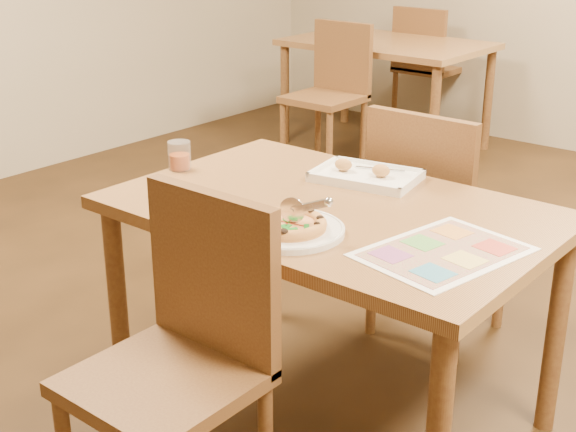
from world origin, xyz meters
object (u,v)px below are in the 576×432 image
Objects in this scene: dining_table at (331,232)px; bg_chair_far at (424,54)px; pizza at (288,224)px; menu at (443,252)px; appetizer_tray at (365,176)px; glass_tumbler at (180,157)px; chair_far at (430,200)px; plate at (288,230)px; chair_near at (189,326)px; pizza_cutter at (305,208)px; bg_chair_near at (334,78)px; bg_table at (387,54)px.

bg_chair_far reaches higher than dining_table.
pizza reaches higher than menu.
glass_tumbler is (-0.55, -0.30, 0.03)m from appetizer_tray.
bg_chair_far is at bearing 115.85° from dining_table.
pizza is at bearing -80.80° from dining_table.
chair_far is 1.51× the size of plate.
bg_chair_far is at bearing 112.29° from chair_near.
bg_chair_far is (-1.60, 3.30, -0.07)m from dining_table.
bg_chair_far reaches higher than plate.
glass_tumbler is 1.05m from menu.
dining_table is 9.30× the size of pizza_cutter.
dining_table is 2.77× the size of bg_chair_far.
glass_tumbler is at bearing 161.68° from pizza.
dining_table is 3.07× the size of menu.
glass_tumbler is (-0.65, 0.22, 0.01)m from pizza.
bg_chair_near reaches higher than dining_table.
bg_chair_far is 3.97m from menu.
bg_table is 3.01m from glass_tumbler.
pizza is at bearing -40.51° from plate.
bg_table is 3.47m from pizza.
bg_chair_far reaches higher than glass_tumbler.
bg_table is 3.57× the size of appetizer_tray.
pizza_cutter is at bearing 17.22° from plate.
chair_far is 2.26m from bg_chair_near.
plate is at bearing 114.73° from bg_chair_far.
bg_table is 6.15× the size of pizza.
chair_near and chair_far have the same top height.
pizza is at bearing -61.77° from bg_table.
chair_near is 1.11× the size of menu.
bg_chair_near reaches higher than glass_tumbler.
dining_table is at bearing 3.86° from glass_tumbler.
appetizer_tray is 0.63m from glass_tumbler.
glass_tumbler is at bearing -151.26° from appetizer_tray.
appetizer_tray is at bearing 80.33° from chair_far.
pizza_cutter is at bearing -61.02° from bg_table.
dining_table is 0.45m from menu.
bg_table is (-1.60, 2.80, 0.00)m from dining_table.
appetizer_tray is at bearing -58.71° from bg_table.
bg_table is 2.77× the size of bg_chair_far.
chair_near is at bearing 112.29° from bg_chair_far.
pizza is 2.19× the size of glass_tumbler.
bg_chair_near is (0.00, -0.60, -0.07)m from bg_table.
menu is at bearing 121.47° from chair_far.
menu is at bearing 120.82° from bg_chair_far.
chair_far is at bearing 92.52° from plate.
chair_near is 1.00× the size of bg_chair_far.
dining_table is 6.15× the size of pizza.
plate is 0.42m from menu.
dining_table is 2.77× the size of chair_far.
chair_far is 1.00× the size of bg_chair_near.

